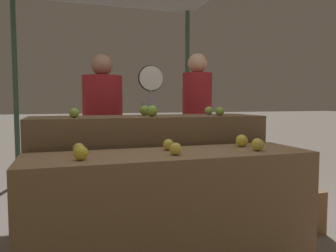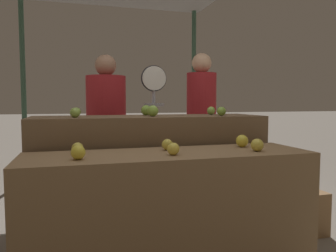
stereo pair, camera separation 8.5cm
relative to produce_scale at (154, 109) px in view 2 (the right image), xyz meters
name	(u,v)px [view 2 (the right image)]	position (x,y,z in m)	size (l,w,h in m)	color
display_counter_front	(170,215)	(-0.16, -1.12, -0.67)	(1.87, 0.55, 0.83)	olive
display_counter_back	(150,178)	(-0.16, -0.52, -0.57)	(1.87, 0.55, 1.04)	brown
apple_front_0	(78,152)	(-0.74, -1.22, -0.22)	(0.08, 0.08, 0.08)	gold
apple_front_1	(173,149)	(-0.17, -1.22, -0.22)	(0.08, 0.08, 0.08)	yellow
apple_front_2	(257,145)	(0.41, -1.23, -0.21)	(0.09, 0.09, 0.09)	gold
apple_front_3	(78,148)	(-0.74, -1.02, -0.22)	(0.07, 0.07, 0.07)	gold
apple_front_4	(167,145)	(-0.15, -1.02, -0.22)	(0.08, 0.08, 0.08)	gold
apple_front_5	(242,141)	(0.41, -1.02, -0.21)	(0.09, 0.09, 0.09)	gold
apple_back_0	(75,113)	(-0.75, -0.64, -0.01)	(0.07, 0.07, 0.07)	#8EB247
apple_back_1	(152,111)	(-0.16, -0.64, 0.00)	(0.09, 0.09, 0.09)	#84AD3D
apple_back_2	(221,111)	(0.42, -0.64, -0.01)	(0.08, 0.08, 0.08)	#7AA338
apple_back_3	(76,112)	(-0.74, -0.40, -0.01)	(0.07, 0.07, 0.07)	#7AA338
apple_back_4	(146,110)	(-0.17, -0.42, 0.00)	(0.09, 0.09, 0.09)	#7AA338
apple_back_5	(211,111)	(0.43, -0.42, -0.01)	(0.07, 0.07, 0.07)	#8EB247
produce_scale	(154,109)	(0.00, 0.00, 0.00)	(0.25, 0.20, 1.51)	#99999E
person_vendor_at_scale	(106,124)	(-0.44, 0.23, -0.16)	(0.48, 0.48, 1.63)	#2D2D38
person_customer_left	(201,116)	(0.64, 0.36, -0.09)	(0.43, 0.43, 1.71)	#2D2D38
wooden_crate_side	(298,211)	(1.15, -0.72, -0.90)	(0.38, 0.38, 0.38)	olive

